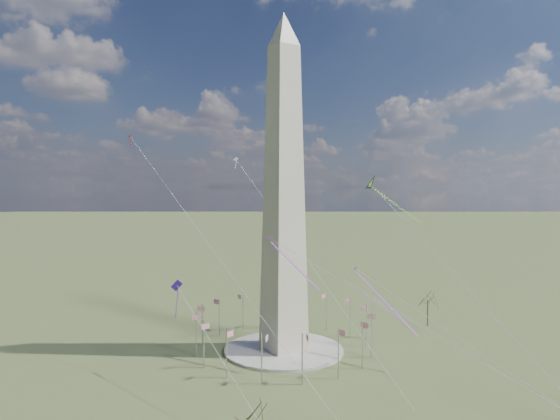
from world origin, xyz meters
TOP-DOWN VIEW (x-y plane):
  - ground at (0.00, 0.00)m, footprint 2000.00×2000.00m
  - plaza at (0.00, 0.00)m, footprint 36.00×36.00m
  - washington_monument at (0.00, 0.00)m, footprint 15.56×15.56m
  - flagpole_ring at (-0.00, -0.00)m, footprint 54.40×54.40m
  - tree_near at (58.15, -4.59)m, footprint 8.05×8.05m
  - tree_far at (-38.04, -49.01)m, footprint 6.91×6.91m
  - kite_delta_black at (38.98, 3.29)m, footprint 13.61×19.31m
  - kite_diamond_purple at (-34.20, -1.53)m, footprint 2.40×3.41m
  - kite_streamer_left at (19.35, -18.87)m, footprint 3.41×23.65m
  - kite_streamer_mid at (-5.11, -9.34)m, footprint 5.52×18.96m
  - kite_streamer_right at (30.47, -2.52)m, footprint 15.02×15.79m
  - kite_small_red at (-34.60, 38.26)m, footprint 1.32×2.00m
  - kite_small_white at (3.93, 38.49)m, footprint 1.44×1.51m

SIDE VIEW (x-z plane):
  - ground at x=0.00m, z-range 0.00..0.00m
  - plaza at x=0.00m, z-range 0.00..0.80m
  - flagpole_ring at x=0.00m, z-range 0.77..13.77m
  - tree_far at x=-38.04m, z-range 2.57..14.66m
  - tree_near at x=58.15m, z-range 3.00..17.08m
  - kite_streamer_right at x=30.47m, z-range 6.94..21.06m
  - kite_streamer_left at x=19.35m, z-range 11.49..27.73m
  - kite_diamond_purple at x=-34.20m, z-range 17.71..28.08m
  - kite_streamer_mid at x=-5.11m, z-range 23.52..36.72m
  - washington_monument at x=0.00m, z-range -2.05..97.95m
  - kite_delta_black at x=38.98m, z-range 41.59..57.84m
  - kite_small_white at x=3.93m, z-range 57.16..61.43m
  - kite_small_red at x=-34.60m, z-range 63.40..67.71m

